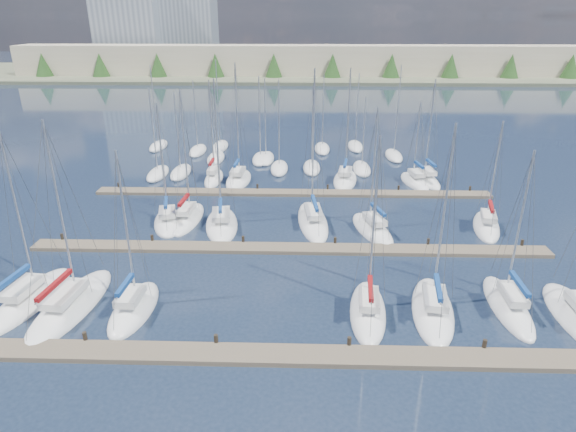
{
  "coord_description": "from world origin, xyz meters",
  "views": [
    {
      "loc": [
        1.06,
        -20.8,
        18.51
      ],
      "look_at": [
        0.0,
        14.0,
        4.0
      ],
      "focal_mm": 30.0,
      "sensor_mm": 36.0,
      "label": 1
    }
  ],
  "objects_px": {
    "sailboat_k": "(313,221)",
    "sailboat_j": "(222,224)",
    "sailboat_o": "(239,179)",
    "sailboat_c": "(134,308)",
    "sailboat_d": "(368,311)",
    "sailboat_f": "(508,306)",
    "sailboat_a": "(30,299)",
    "sailboat_b": "(71,305)",
    "sailboat_r": "(426,179)",
    "sailboat_n": "(214,178)",
    "sailboat_m": "(486,226)",
    "sailboat_p": "(345,179)",
    "sailboat_e": "(433,309)",
    "sailboat_i": "(189,218)",
    "sailboat_h": "(168,222)",
    "sailboat_l": "(372,229)",
    "sailboat_q": "(415,182)"
  },
  "relations": [
    {
      "from": "sailboat_c",
      "to": "sailboat_q",
      "type": "bearing_deg",
      "value": 50.02
    },
    {
      "from": "sailboat_j",
      "to": "sailboat_q",
      "type": "relative_size",
      "value": 1.38
    },
    {
      "from": "sailboat_c",
      "to": "sailboat_d",
      "type": "bearing_deg",
      "value": 2.35
    },
    {
      "from": "sailboat_o",
      "to": "sailboat_c",
      "type": "distance_m",
      "value": 28.18
    },
    {
      "from": "sailboat_e",
      "to": "sailboat_n",
      "type": "distance_m",
      "value": 34.09
    },
    {
      "from": "sailboat_h",
      "to": "sailboat_e",
      "type": "bearing_deg",
      "value": -47.01
    },
    {
      "from": "sailboat_a",
      "to": "sailboat_c",
      "type": "distance_m",
      "value": 7.73
    },
    {
      "from": "sailboat_d",
      "to": "sailboat_p",
      "type": "relative_size",
      "value": 0.92
    },
    {
      "from": "sailboat_l",
      "to": "sailboat_o",
      "type": "bearing_deg",
      "value": 120.63
    },
    {
      "from": "sailboat_f",
      "to": "sailboat_a",
      "type": "height_order",
      "value": "sailboat_a"
    },
    {
      "from": "sailboat_j",
      "to": "sailboat_p",
      "type": "relative_size",
      "value": 1.03
    },
    {
      "from": "sailboat_e",
      "to": "sailboat_n",
      "type": "bearing_deg",
      "value": 134.65
    },
    {
      "from": "sailboat_n",
      "to": "sailboat_o",
      "type": "xyz_separation_m",
      "value": [
        3.08,
        -0.35,
        -0.01
      ]
    },
    {
      "from": "sailboat_e",
      "to": "sailboat_d",
      "type": "height_order",
      "value": "sailboat_e"
    },
    {
      "from": "sailboat_i",
      "to": "sailboat_b",
      "type": "distance_m",
      "value": 16.09
    },
    {
      "from": "sailboat_k",
      "to": "sailboat_d",
      "type": "bearing_deg",
      "value": -82.69
    },
    {
      "from": "sailboat_r",
      "to": "sailboat_d",
      "type": "xyz_separation_m",
      "value": [
        -10.56,
        -28.54,
        -0.0
      ]
    },
    {
      "from": "sailboat_n",
      "to": "sailboat_m",
      "type": "distance_m",
      "value": 31.34
    },
    {
      "from": "sailboat_b",
      "to": "sailboat_l",
      "type": "bearing_deg",
      "value": 36.33
    },
    {
      "from": "sailboat_e",
      "to": "sailboat_h",
      "type": "height_order",
      "value": "sailboat_e"
    },
    {
      "from": "sailboat_f",
      "to": "sailboat_i",
      "type": "bearing_deg",
      "value": 152.39
    },
    {
      "from": "sailboat_r",
      "to": "sailboat_q",
      "type": "distance_m",
      "value": 1.85
    },
    {
      "from": "sailboat_k",
      "to": "sailboat_q",
      "type": "xyz_separation_m",
      "value": [
        12.41,
        12.33,
        -0.01
      ]
    },
    {
      "from": "sailboat_n",
      "to": "sailboat_l",
      "type": "height_order",
      "value": "sailboat_n"
    },
    {
      "from": "sailboat_i",
      "to": "sailboat_q",
      "type": "bearing_deg",
      "value": 28.98
    },
    {
      "from": "sailboat_p",
      "to": "sailboat_f",
      "type": "bearing_deg",
      "value": -63.39
    },
    {
      "from": "sailboat_l",
      "to": "sailboat_q",
      "type": "bearing_deg",
      "value": 49.54
    },
    {
      "from": "sailboat_h",
      "to": "sailboat_c",
      "type": "distance_m",
      "value": 14.83
    },
    {
      "from": "sailboat_b",
      "to": "sailboat_p",
      "type": "bearing_deg",
      "value": 58.58
    },
    {
      "from": "sailboat_j",
      "to": "sailboat_b",
      "type": "bearing_deg",
      "value": -128.57
    },
    {
      "from": "sailboat_r",
      "to": "sailboat_n",
      "type": "distance_m",
      "value": 25.87
    },
    {
      "from": "sailboat_i",
      "to": "sailboat_c",
      "type": "bearing_deg",
      "value": -88.17
    },
    {
      "from": "sailboat_i",
      "to": "sailboat_m",
      "type": "height_order",
      "value": "sailboat_i"
    },
    {
      "from": "sailboat_f",
      "to": "sailboat_a",
      "type": "bearing_deg",
      "value": -177.34
    },
    {
      "from": "sailboat_m",
      "to": "sailboat_d",
      "type": "bearing_deg",
      "value": -116.9
    },
    {
      "from": "sailboat_k",
      "to": "sailboat_j",
      "type": "relative_size",
      "value": 1.05
    },
    {
      "from": "sailboat_e",
      "to": "sailboat_j",
      "type": "height_order",
      "value": "sailboat_j"
    },
    {
      "from": "sailboat_k",
      "to": "sailboat_o",
      "type": "xyz_separation_m",
      "value": [
        -8.78,
        12.5,
        0.01
      ]
    },
    {
      "from": "sailboat_a",
      "to": "sailboat_j",
      "type": "relative_size",
      "value": 0.9
    },
    {
      "from": "sailboat_e",
      "to": "sailboat_k",
      "type": "relative_size",
      "value": 0.89
    },
    {
      "from": "sailboat_k",
      "to": "sailboat_n",
      "type": "xyz_separation_m",
      "value": [
        -11.85,
        12.85,
        0.02
      ]
    },
    {
      "from": "sailboat_c",
      "to": "sailboat_b",
      "type": "bearing_deg",
      "value": 178.51
    },
    {
      "from": "sailboat_a",
      "to": "sailboat_m",
      "type": "bearing_deg",
      "value": 26.99
    },
    {
      "from": "sailboat_a",
      "to": "sailboat_i",
      "type": "bearing_deg",
      "value": 68.01
    },
    {
      "from": "sailboat_r",
      "to": "sailboat_i",
      "type": "height_order",
      "value": "sailboat_i"
    },
    {
      "from": "sailboat_n",
      "to": "sailboat_m",
      "type": "bearing_deg",
      "value": -26.24
    },
    {
      "from": "sailboat_e",
      "to": "sailboat_d",
      "type": "bearing_deg",
      "value": -166.44
    },
    {
      "from": "sailboat_r",
      "to": "sailboat_c",
      "type": "bearing_deg",
      "value": -139.21
    },
    {
      "from": "sailboat_a",
      "to": "sailboat_c",
      "type": "relative_size",
      "value": 1.09
    },
    {
      "from": "sailboat_f",
      "to": "sailboat_o",
      "type": "height_order",
      "value": "sailboat_o"
    }
  ]
}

